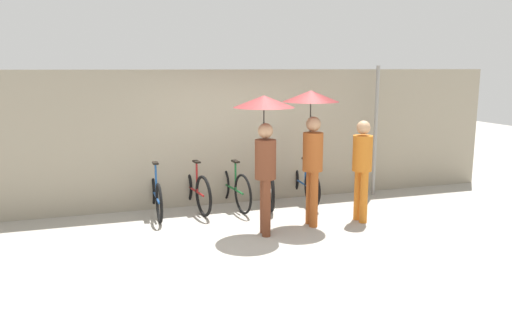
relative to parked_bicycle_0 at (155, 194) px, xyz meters
The scene contains 11 objects.
ground_plane 2.36m from the parked_bicycle_0, 53.49° to the right, with size 30.00×30.00×0.00m, color #9E998E.
back_wall 1.68m from the parked_bicycle_0, 14.41° to the left, with size 11.19×0.12×2.48m.
parked_bicycle_0 is the anchor object (origin of this frame).
parked_bicycle_1 0.70m from the parked_bicycle_0, ahead, with size 0.45×1.67×1.03m.
parked_bicycle_2 1.38m from the parked_bicycle_0, ahead, with size 0.44×1.69×1.04m.
parked_bicycle_3 2.08m from the parked_bicycle_0, ahead, with size 0.57×1.70×1.05m.
parked_bicycle_4 2.77m from the parked_bicycle_0, ahead, with size 0.44×1.77×0.98m.
pedestrian_leading 2.48m from the parked_bicycle_0, 46.16° to the right, with size 0.93×0.93×2.11m.
pedestrian_center 2.98m from the parked_bicycle_0, 29.87° to the right, with size 0.90×0.90×2.17m.
pedestrian_trailing 3.57m from the parked_bicycle_0, 24.64° to the right, with size 0.32×0.32×1.68m.
awning_pole 4.41m from the parked_bicycle_0, ahead, with size 0.07×0.07×2.56m.
Camera 1 is at (-2.29, -6.67, 2.52)m, focal length 35.00 mm.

